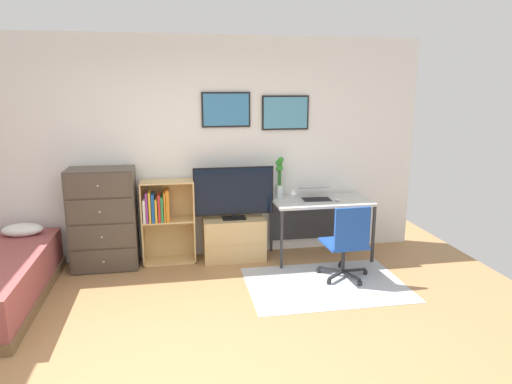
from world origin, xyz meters
The scene contains 13 objects.
ground_plane centered at (0.00, 0.00, 0.00)m, with size 7.20×7.20×0.00m, color #A87A4C.
wall_back_with_posters centered at (0.01, 2.43, 1.36)m, with size 6.12×0.09×2.70m.
area_rug centered at (1.52, 1.22, 0.00)m, with size 1.70×1.20×0.01m, color #B2B7BC.
dresser centered at (-0.89, 2.15, 0.60)m, with size 0.75×0.46×1.19m.
bookshelf centered at (-0.20, 2.22, 0.58)m, with size 0.63×0.30×1.01m.
tv_stand centered at (0.64, 2.17, 0.26)m, with size 0.75×0.41×0.52m.
television centered at (0.64, 2.15, 0.85)m, with size 0.97×0.16×0.64m.
desk centered at (1.72, 2.13, 0.61)m, with size 1.20×0.65×0.74m.
office_chair centered at (1.78, 1.30, 0.46)m, with size 0.56×0.58×0.86m.
laptop centered at (1.66, 2.10, 0.80)m, with size 0.39×0.41×0.16m.
computer_mouse centered at (1.89, 1.97, 0.76)m, with size 0.06×0.10×0.03m, color silver.
bamboo_vase centered at (1.23, 2.25, 1.01)m, with size 0.10×0.10×0.52m.
wine_glass centered at (1.34, 1.96, 0.87)m, with size 0.07×0.07×0.18m.
Camera 1 is at (-0.04, -3.23, 2.10)m, focal length 32.36 mm.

